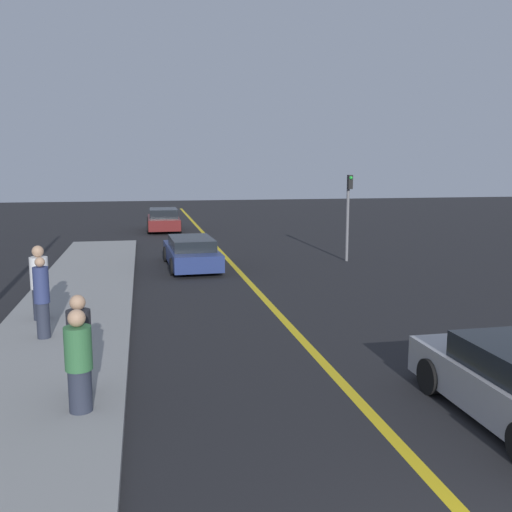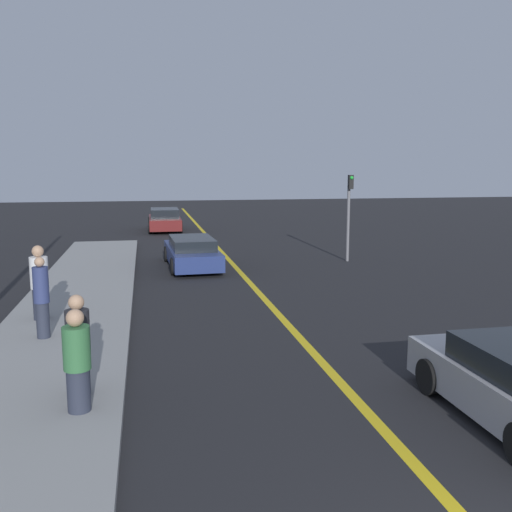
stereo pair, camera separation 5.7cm
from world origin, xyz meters
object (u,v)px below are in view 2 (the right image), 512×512
object	(u,v)px
pedestrian_far_standing	(42,297)
traffic_light	(349,208)
car_ahead_center	(192,252)
pedestrian_by_sign	(40,283)
car_far_distant	(165,220)
pedestrian_mid_group	(78,345)
pedestrian_near_curb	(77,361)

from	to	relation	value
pedestrian_far_standing	traffic_light	size ratio (longest dim) A/B	0.51
car_ahead_center	pedestrian_by_sign	bearing A→B (deg)	-122.31
car_far_distant	pedestrian_mid_group	size ratio (longest dim) A/B	2.81
car_far_distant	pedestrian_by_sign	world-z (taller)	pedestrian_by_sign
pedestrian_far_standing	pedestrian_mid_group	bearing A→B (deg)	-71.61
pedestrian_mid_group	pedestrian_far_standing	world-z (taller)	pedestrian_far_standing
car_far_distant	pedestrian_by_sign	xyz separation A→B (m)	(-3.65, -19.93, 0.40)
pedestrian_near_curb	pedestrian_by_sign	bearing A→B (deg)	104.69
pedestrian_far_standing	pedestrian_by_sign	xyz separation A→B (m)	(-0.30, 1.59, 0.00)
car_far_distant	pedestrian_far_standing	world-z (taller)	pedestrian_far_standing
pedestrian_near_curb	traffic_light	world-z (taller)	traffic_light
car_far_distant	pedestrian_by_sign	size ratio (longest dim) A/B	2.57
pedestrian_near_curb	traffic_light	bearing A→B (deg)	55.29
car_ahead_center	pedestrian_far_standing	size ratio (longest dim) A/B	2.75
car_far_distant	traffic_light	distance (m)	14.30
pedestrian_mid_group	pedestrian_far_standing	size ratio (longest dim) A/B	0.94
pedestrian_by_sign	car_ahead_center	bearing A→B (deg)	59.91
pedestrian_near_curb	traffic_light	size ratio (longest dim) A/B	0.46
pedestrian_mid_group	pedestrian_far_standing	distance (m)	3.50
car_far_distant	pedestrian_far_standing	size ratio (longest dim) A/B	2.63
pedestrian_near_curb	traffic_light	distance (m)	15.91
pedestrian_mid_group	traffic_light	size ratio (longest dim) A/B	0.48
pedestrian_mid_group	car_far_distant	bearing A→B (deg)	84.84
car_ahead_center	pedestrian_mid_group	xyz separation A→B (m)	(-2.81, -12.19, 0.40)
car_ahead_center	pedestrian_mid_group	world-z (taller)	pedestrian_mid_group
car_ahead_center	pedestrian_mid_group	bearing A→B (deg)	-105.19
car_far_distant	car_ahead_center	bearing A→B (deg)	-87.02
pedestrian_by_sign	pedestrian_mid_group	bearing A→B (deg)	-73.98
car_ahead_center	car_far_distant	size ratio (longest dim) A/B	1.05
pedestrian_mid_group	pedestrian_far_standing	xyz separation A→B (m)	(-1.11, 3.33, 0.07)
car_ahead_center	traffic_light	distance (m)	6.47
pedestrian_mid_group	pedestrian_by_sign	world-z (taller)	pedestrian_by_sign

